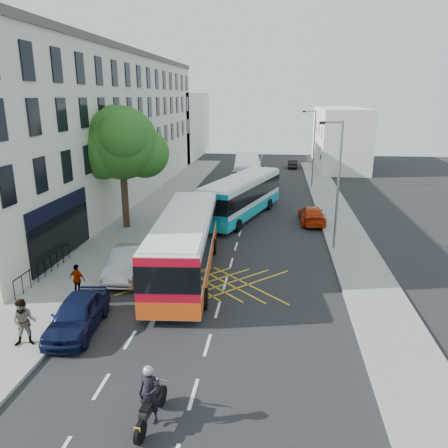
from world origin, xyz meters
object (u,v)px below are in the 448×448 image
(bus_near, at_px, (185,244))
(bus_mid, at_px, (241,196))
(distant_car_grey, at_px, (258,171))
(distant_car_dark, at_px, (293,164))
(lamp_far, at_px, (313,145))
(parked_car_blue, at_px, (77,314))
(red_hatchback, at_px, (312,215))
(lamp_near, at_px, (337,179))
(pedestrian_near, at_px, (24,323))
(motorbike, at_px, (150,397))
(bus_far, at_px, (247,173))
(pedestrian_far, at_px, (77,279))
(street_tree, at_px, (121,144))
(parked_car_silver, at_px, (128,262))

(bus_near, distance_m, bus_mid, 12.49)
(distant_car_grey, height_order, distant_car_dark, distant_car_grey)
(lamp_far, distance_m, bus_mid, 14.54)
(bus_near, bearing_deg, parked_car_blue, -121.49)
(bus_mid, height_order, distant_car_dark, bus_mid)
(lamp_far, distance_m, red_hatchback, 14.35)
(red_hatchback, bearing_deg, bus_near, 53.50)
(lamp_near, height_order, distant_car_grey, lamp_near)
(distant_car_dark, height_order, pedestrian_near, pedestrian_near)
(parked_car_blue, bearing_deg, motorbike, -51.78)
(bus_far, relative_size, distant_car_grey, 2.17)
(lamp_near, height_order, bus_far, lamp_near)
(bus_mid, xyz_separation_m, pedestrian_far, (-6.73, -15.76, -0.81))
(red_hatchback, height_order, distant_car_dark, red_hatchback)
(street_tree, height_order, lamp_near, street_tree)
(bus_mid, bearing_deg, street_tree, -134.96)
(lamp_far, bearing_deg, motorbike, -101.17)
(parked_car_silver, relative_size, red_hatchback, 1.05)
(distant_car_grey, bearing_deg, parked_car_silver, -101.78)
(motorbike, bearing_deg, bus_mid, 95.34)
(street_tree, relative_size, distant_car_dark, 2.41)
(lamp_far, bearing_deg, distant_car_grey, 134.65)
(street_tree, xyz_separation_m, bus_near, (6.17, -7.98, -4.51))
(lamp_far, relative_size, bus_mid, 0.67)
(bus_far, xyz_separation_m, motorbike, (-0.36, -35.71, -0.71))
(lamp_far, height_order, parked_car_blue, lamp_far)
(bus_mid, xyz_separation_m, distant_car_dark, (4.98, 26.31, -1.13))
(pedestrian_far, bearing_deg, distant_car_grey, -88.34)
(pedestrian_far, bearing_deg, parked_car_blue, 127.96)
(parked_car_blue, bearing_deg, red_hatchback, 53.89)
(motorbike, distance_m, pedestrian_near, 6.90)
(motorbike, xyz_separation_m, pedestrian_far, (-5.99, 8.04, -0.03))
(lamp_near, distance_m, distant_car_grey, 27.07)
(lamp_far, height_order, parked_car_silver, lamp_far)
(lamp_near, bearing_deg, bus_near, -149.56)
(street_tree, bearing_deg, parked_car_silver, -70.12)
(parked_car_silver, bearing_deg, red_hatchback, 44.47)
(parked_car_silver, bearing_deg, pedestrian_near, -105.40)
(bus_mid, distance_m, distant_car_grey, 18.83)
(lamp_near, height_order, bus_mid, lamp_near)
(lamp_near, xyz_separation_m, red_hatchback, (-0.86, 6.23, -3.96))
(motorbike, bearing_deg, distant_car_grey, 95.53)
(bus_near, relative_size, motorbike, 5.38)
(pedestrian_far, bearing_deg, bus_far, -89.56)
(lamp_near, relative_size, lamp_far, 1.00)
(bus_far, height_order, distant_car_grey, bus_far)
(distant_car_dark, relative_size, pedestrian_far, 2.36)
(lamp_near, bearing_deg, bus_mid, 131.52)
(bus_near, bearing_deg, bus_far, 81.17)
(pedestrian_far, bearing_deg, pedestrian_near, 103.37)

